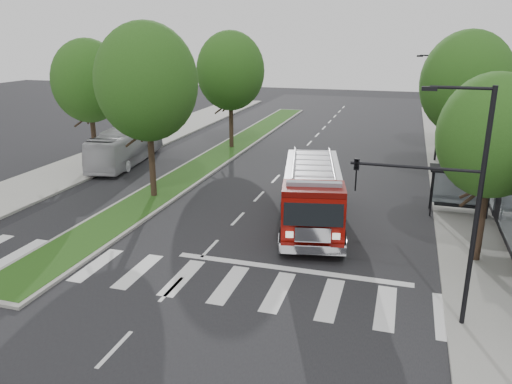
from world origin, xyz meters
TOP-DOWN VIEW (x-y plane):
  - ground at (0.00, 0.00)m, footprint 140.00×140.00m
  - sidewalk_right at (12.50, 10.00)m, footprint 5.00×80.00m
  - sidewalk_left at (-14.50, 10.00)m, footprint 5.00×80.00m
  - median at (-6.00, 18.00)m, footprint 3.00×50.00m
  - bus_shelter at (11.20, 8.15)m, footprint 3.20×1.60m
  - tree_right_near at (11.50, 2.00)m, footprint 4.40×4.40m
  - tree_right_mid at (11.50, 14.00)m, footprint 5.60×5.60m
  - tree_right_far at (11.50, 24.00)m, footprint 5.00×5.00m
  - tree_median_near at (-6.00, 6.00)m, footprint 5.80×5.80m
  - tree_median_far at (-6.00, 20.00)m, footprint 5.60×5.60m
  - tree_left_mid at (-14.00, 12.00)m, footprint 5.20×5.20m
  - streetlight_right_near at (9.61, -3.50)m, footprint 4.08×0.22m
  - streetlight_right_far at (10.35, 20.00)m, footprint 2.11×0.20m
  - fire_engine at (3.88, 4.35)m, footprint 4.57×9.81m
  - city_bus at (-11.94, 13.04)m, footprint 3.67×10.02m

SIDE VIEW (x-z plane):
  - ground at x=0.00m, z-range 0.00..0.00m
  - sidewalk_right at x=12.50m, z-range 0.00..0.15m
  - sidewalk_left at x=-14.50m, z-range 0.00..0.15m
  - median at x=-6.00m, z-range 0.00..0.16m
  - city_bus at x=-11.94m, z-range 0.00..2.73m
  - fire_engine at x=3.88m, z-range -0.07..3.21m
  - bus_shelter at x=11.20m, z-range 0.73..3.34m
  - streetlight_right_far at x=10.35m, z-range 0.48..8.48m
  - streetlight_right_near at x=9.61m, z-range 0.67..8.67m
  - tree_right_near at x=11.50m, z-range 1.48..9.53m
  - tree_right_far at x=11.50m, z-range 1.47..10.20m
  - tree_left_mid at x=-14.00m, z-range 1.58..10.74m
  - tree_right_mid at x=11.50m, z-range 1.63..11.35m
  - tree_median_far at x=-6.00m, z-range 1.63..11.35m
  - tree_median_near at x=-6.00m, z-range 1.73..11.89m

